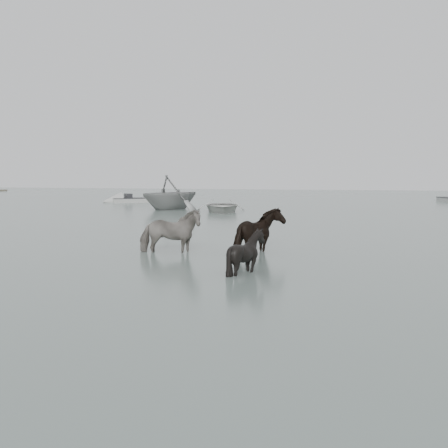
{
  "coord_description": "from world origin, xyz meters",
  "views": [
    {
      "loc": [
        2.85,
        -14.73,
        2.44
      ],
      "look_at": [
        -1.35,
        0.67,
        1.0
      ],
      "focal_mm": 45.0,
      "sensor_mm": 36.0,
      "label": 1
    }
  ],
  "objects_px": {
    "pony_black": "(246,245)",
    "rowboat_lead": "(222,205)",
    "pony_pinto": "(170,226)",
    "pony_dark": "(261,226)"
  },
  "relations": [
    {
      "from": "pony_black",
      "to": "rowboat_lead",
      "type": "bearing_deg",
      "value": -9.22
    },
    {
      "from": "rowboat_lead",
      "to": "pony_black",
      "type": "bearing_deg",
      "value": -90.49
    },
    {
      "from": "pony_black",
      "to": "rowboat_lead",
      "type": "height_order",
      "value": "pony_black"
    },
    {
      "from": "pony_dark",
      "to": "pony_black",
      "type": "height_order",
      "value": "pony_dark"
    },
    {
      "from": "pony_pinto",
      "to": "rowboat_lead",
      "type": "xyz_separation_m",
      "value": [
        -3.43,
        18.32,
        -0.37
      ]
    },
    {
      "from": "rowboat_lead",
      "to": "pony_dark",
      "type": "bearing_deg",
      "value": -88.42
    },
    {
      "from": "pony_pinto",
      "to": "pony_dark",
      "type": "xyz_separation_m",
      "value": [
        2.71,
        0.63,
        0.01
      ]
    },
    {
      "from": "pony_black",
      "to": "rowboat_lead",
      "type": "distance_m",
      "value": 22.05
    },
    {
      "from": "pony_pinto",
      "to": "pony_dark",
      "type": "relative_size",
      "value": 1.18
    },
    {
      "from": "pony_dark",
      "to": "rowboat_lead",
      "type": "xyz_separation_m",
      "value": [
        -6.14,
        17.69,
        -0.38
      ]
    }
  ]
}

